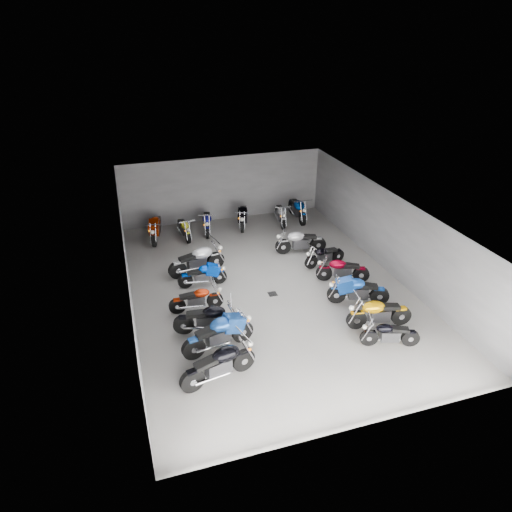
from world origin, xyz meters
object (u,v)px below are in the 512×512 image
at_px(motorcycle_right_d, 342,270).
at_px(motorcycle_left_c, 208,319).
at_px(motorcycle_left_a, 219,364).
at_px(motorcycle_right_e, 324,255).
at_px(motorcycle_right_a, 389,334).
at_px(motorcycle_back_f, 297,209).
at_px(motorcycle_left_b, 219,334).
at_px(motorcycle_left_f, 197,260).
at_px(motorcycle_back_c, 207,222).
at_px(motorcycle_back_d, 243,216).
at_px(motorcycle_right_b, 379,313).
at_px(motorcycle_back_e, 280,214).
at_px(motorcycle_right_f, 300,242).
at_px(motorcycle_left_d, 197,299).
at_px(motorcycle_right_c, 357,291).
at_px(motorcycle_back_b, 184,228).
at_px(motorcycle_left_e, 203,275).
at_px(drain_grate, 273,294).
at_px(motorcycle_back_a, 156,227).

bearing_deg(motorcycle_right_d, motorcycle_left_c, 127.76).
bearing_deg(motorcycle_left_a, motorcycle_right_e, 118.96).
distance_m(motorcycle_left_a, motorcycle_right_a, 5.37).
bearing_deg(motorcycle_right_a, motorcycle_back_f, 12.40).
xyz_separation_m(motorcycle_left_b, motorcycle_left_f, (0.26, 4.87, -0.00)).
relative_size(motorcycle_back_c, motorcycle_back_d, 0.97).
distance_m(motorcycle_right_b, motorcycle_back_e, 8.96).
xyz_separation_m(motorcycle_back_d, motorcycle_back_f, (2.85, 0.00, 0.02)).
bearing_deg(motorcycle_right_f, motorcycle_left_d, 130.05).
distance_m(motorcycle_left_f, motorcycle_right_c, 6.32).
xyz_separation_m(motorcycle_right_b, motorcycle_back_c, (-3.82, 9.04, -0.02)).
relative_size(motorcycle_left_c, motorcycle_right_c, 1.03).
xyz_separation_m(motorcycle_left_f, motorcycle_back_b, (0.03, 3.47, -0.09)).
xyz_separation_m(motorcycle_left_f, motorcycle_right_b, (5.00, -5.29, -0.04)).
distance_m(motorcycle_left_e, motorcycle_back_d, 5.74).
xyz_separation_m(motorcycle_right_e, motorcycle_back_e, (-0.24, 4.58, 0.06)).
relative_size(drain_grate, motorcycle_right_b, 0.14).
bearing_deg(motorcycle_left_c, motorcycle_left_d, -162.31).
height_order(motorcycle_left_b, motorcycle_right_c, motorcycle_left_b).
relative_size(motorcycle_left_a, motorcycle_back_f, 0.97).
xyz_separation_m(motorcycle_right_a, motorcycle_back_d, (-1.83, 10.18, 0.10)).
distance_m(motorcycle_left_e, motorcycle_right_e, 5.08).
relative_size(motorcycle_right_c, motorcycle_back_e, 1.01).
distance_m(motorcycle_left_e, motorcycle_right_c, 5.75).
bearing_deg(motorcycle_left_e, motorcycle_left_d, -16.18).
bearing_deg(motorcycle_back_a, motorcycle_left_e, 117.84).
height_order(drain_grate, motorcycle_right_a, motorcycle_right_a).
xyz_separation_m(motorcycle_right_e, motorcycle_right_f, (-0.52, 1.34, 0.09)).
distance_m(motorcycle_left_e, motorcycle_back_b, 4.47).
height_order(motorcycle_left_e, motorcycle_right_d, motorcycle_right_d).
relative_size(motorcycle_right_c, motorcycle_right_f, 0.95).
relative_size(motorcycle_right_d, motorcycle_back_b, 0.99).
xyz_separation_m(motorcycle_left_f, motorcycle_right_e, (5.09, -0.91, -0.12)).
bearing_deg(motorcycle_back_f, motorcycle_back_e, 16.78).
height_order(motorcycle_left_e, motorcycle_left_f, motorcycle_left_f).
xyz_separation_m(motorcycle_left_a, motorcycle_right_f, (5.13, 6.62, -0.02)).
relative_size(motorcycle_left_b, motorcycle_left_f, 1.01).
xyz_separation_m(motorcycle_back_a, motorcycle_back_e, (6.07, -0.03, -0.07)).
xyz_separation_m(motorcycle_left_c, motorcycle_right_f, (4.97, 4.37, 0.01)).
xyz_separation_m(drain_grate, motorcycle_right_c, (2.67, -1.46, 0.52)).
distance_m(motorcycle_left_a, motorcycle_back_b, 9.67).
distance_m(drain_grate, motorcycle_right_f, 3.64).
relative_size(motorcycle_left_a, motorcycle_back_b, 1.16).
height_order(motorcycle_left_a, motorcycle_left_e, motorcycle_left_a).
bearing_deg(motorcycle_right_a, motorcycle_back_c, 38.06).
relative_size(motorcycle_left_c, motorcycle_right_f, 0.98).
distance_m(motorcycle_back_b, motorcycle_back_f, 5.83).
distance_m(drain_grate, motorcycle_back_f, 7.23).
distance_m(motorcycle_back_a, motorcycle_back_e, 6.07).
bearing_deg(motorcycle_right_d, motorcycle_right_e, 26.06).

